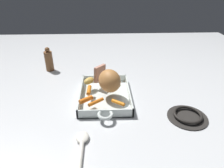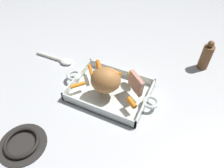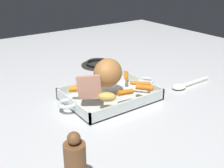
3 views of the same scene
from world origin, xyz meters
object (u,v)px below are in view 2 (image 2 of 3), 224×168
potato_golden_small (132,76)px  stove_burner_rear (22,143)px  roasting_dish (110,91)px  baby_carrot_short (132,103)px  roast_slice_outer (136,83)px  baby_carrot_long (114,73)px  baby_carrot_northwest (78,85)px  serving_spoon (59,59)px  pork_roast (106,80)px  baby_carrot_center_left (99,66)px  pepper_mill (206,56)px  baby_carrot_southeast (91,71)px

potato_golden_small → stove_burner_rear: 0.46m
roasting_dish → baby_carrot_short: baby_carrot_short is taller
roast_slice_outer → baby_carrot_long: 0.12m
roasting_dish → stove_burner_rear: size_ratio=2.52×
roasting_dish → stove_burner_rear: bearing=-116.3°
baby_carrot_northwest → baby_carrot_short: (0.22, 0.00, 0.00)m
baby_carrot_short → serving_spoon: size_ratio=0.22×
pork_roast → baby_carrot_center_left: 0.14m
pork_roast → baby_carrot_center_left: pork_roast is taller
roast_slice_outer → stove_burner_rear: 0.43m
baby_carrot_center_left → pepper_mill: (0.40, 0.24, 0.01)m
baby_carrot_short → potato_golden_small: bearing=110.1°
roasting_dish → pepper_mill: 0.44m
baby_carrot_short → serving_spoon: baby_carrot_short is taller
roasting_dish → baby_carrot_northwest: bearing=-155.0°
baby_carrot_center_left → baby_carrot_southeast: 0.04m
potato_golden_small → serving_spoon: bearing=179.1°
roast_slice_outer → stove_burner_rear: roast_slice_outer is taller
pork_roast → stove_burner_rear: (-0.15, -0.30, -0.08)m
baby_carrot_center_left → baby_carrot_southeast: bearing=-109.7°
pork_roast → serving_spoon: 0.32m
baby_carrot_southeast → baby_carrot_short: 0.23m
baby_carrot_long → stove_burner_rear: (-0.15, -0.39, -0.04)m
baby_carrot_center_left → pepper_mill: bearing=31.1°
baby_carrot_short → roast_slice_outer: bearing=100.0°
roasting_dish → pepper_mill: pepper_mill is taller
potato_golden_small → stove_burner_rear: potato_golden_small is taller
serving_spoon → pepper_mill: pepper_mill is taller
roast_slice_outer → baby_carrot_southeast: bearing=175.9°
baby_carrot_southeast → pepper_mill: pepper_mill is taller
baby_carrot_northwest → pork_roast: bearing=16.2°
roasting_dish → baby_carrot_short: 0.12m
baby_carrot_northwest → roasting_dish: bearing=25.0°
roasting_dish → baby_carrot_short: bearing=-23.7°
baby_carrot_center_left → baby_carrot_northwest: size_ratio=1.01×
pork_roast → baby_carrot_long: size_ratio=1.95×
baby_carrot_southeast → pepper_mill: (0.41, 0.28, 0.02)m
serving_spoon → pepper_mill: size_ratio=1.37×
pepper_mill → serving_spoon: bearing=-158.7°
serving_spoon → baby_carrot_northwest: bearing=-35.4°
stove_burner_rear → baby_carrot_northwest: bearing=79.9°
roasting_dish → baby_carrot_long: bearing=100.3°
pork_roast → baby_carrot_northwest: bearing=-163.8°
baby_carrot_long → pepper_mill: size_ratio=0.41×
pork_roast → baby_carrot_center_left: bearing=129.8°
roasting_dish → potato_golden_small: bearing=49.6°
roasting_dish → serving_spoon: roasting_dish is taller
roasting_dish → pork_roast: 0.08m
baby_carrot_short → serving_spoon: (-0.41, 0.13, -0.04)m
pepper_mill → stove_burner_rear: bearing=-126.1°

